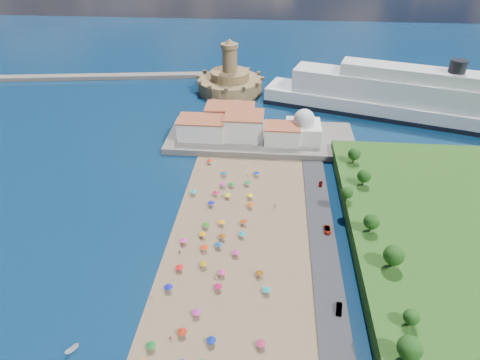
{
  "coord_description": "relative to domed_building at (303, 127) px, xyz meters",
  "views": [
    {
      "loc": [
        14.99,
        -102.09,
        91.86
      ],
      "look_at": [
        4.0,
        25.0,
        8.0
      ],
      "focal_mm": 30.0,
      "sensor_mm": 36.0,
      "label": 1
    }
  ],
  "objects": [
    {
      "name": "domed_building",
      "position": [
        0.0,
        0.0,
        0.0
      ],
      "size": [
        16.0,
        16.0,
        15.0
      ],
      "color": "silver",
      "rests_on": "terrace"
    },
    {
      "name": "jetty",
      "position": [
        -42.0,
        37.0,
        -7.77
      ],
      "size": [
        18.0,
        70.0,
        2.4
      ],
      "primitive_type": "cube",
      "color": "#59544C",
      "rests_on": "ground"
    },
    {
      "name": "beach_parasols",
      "position": [
        -30.69,
        -83.84,
        -6.83
      ],
      "size": [
        32.73,
        116.27,
        2.2
      ],
      "color": "gray",
      "rests_on": "beach"
    },
    {
      "name": "ground",
      "position": [
        -30.0,
        -71.0,
        -8.97
      ],
      "size": [
        700.0,
        700.0,
        0.0
      ],
      "primitive_type": "plane",
      "color": "#071938",
      "rests_on": "ground"
    },
    {
      "name": "beachgoers",
      "position": [
        -31.1,
        -74.04,
        -7.87
      ],
      "size": [
        35.23,
        100.2,
        1.84
      ],
      "color": "tan",
      "rests_on": "beach"
    },
    {
      "name": "breakwater",
      "position": [
        -140.0,
        82.0,
        -7.67
      ],
      "size": [
        199.03,
        34.77,
        2.6
      ],
      "primitive_type": "cube",
      "rotation": [
        0.0,
        0.0,
        0.14
      ],
      "color": "#59544C",
      "rests_on": "ground"
    },
    {
      "name": "hillside_trees",
      "position": [
        19.29,
        -79.84,
        1.15
      ],
      "size": [
        14.04,
        112.2,
        7.74
      ],
      "color": "#382314",
      "rests_on": "hillside"
    },
    {
      "name": "fortress",
      "position": [
        -42.0,
        67.0,
        -2.29
      ],
      "size": [
        40.0,
        40.0,
        32.4
      ],
      "color": "olive",
      "rests_on": "ground"
    },
    {
      "name": "waterfront_buildings",
      "position": [
        -33.05,
        2.64,
        -1.1
      ],
      "size": [
        57.0,
        29.0,
        11.0
      ],
      "color": "silver",
      "rests_on": "terrace"
    },
    {
      "name": "terrace",
      "position": [
        -20.0,
        2.0,
        -7.47
      ],
      "size": [
        90.0,
        36.0,
        3.0
      ],
      "primitive_type": "cube",
      "color": "#59544C",
      "rests_on": "ground"
    },
    {
      "name": "cruise_ship",
      "position": [
        55.96,
        36.86,
        0.93
      ],
      "size": [
        152.86,
        67.25,
        33.45
      ],
      "color": "black",
      "rests_on": "ground"
    },
    {
      "name": "parked_cars",
      "position": [
        6.0,
        -69.34,
        -7.6
      ],
      "size": [
        2.22,
        66.41,
        1.44
      ],
      "color": "gray",
      "rests_on": "promenade"
    }
  ]
}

